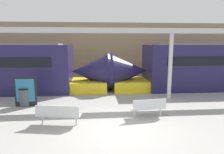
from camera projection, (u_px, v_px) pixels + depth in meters
ground_plane at (119, 130)px, 7.51m from camera, size 60.00×60.00×0.00m
station_wall at (105, 51)px, 17.90m from camera, size 56.00×0.20×5.00m
train_left at (212, 67)px, 14.34m from camera, size 14.90×2.93×3.20m
bench_near at (149, 107)px, 8.65m from camera, size 1.54×0.62×0.85m
bench_far at (58, 114)px, 7.80m from camera, size 1.78×0.73×0.85m
trash_bin at (25, 97)px, 10.31m from camera, size 0.59×0.59×0.94m
poster_board at (26, 92)px, 10.15m from camera, size 1.08×0.07×1.55m
support_column_near at (170, 67)px, 11.50m from camera, size 0.23×0.23×3.75m
canopy_beam at (172, 31)px, 11.16m from camera, size 28.00×0.60×0.28m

